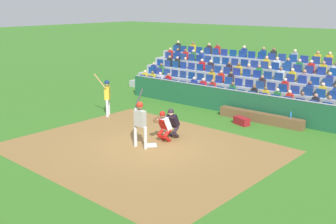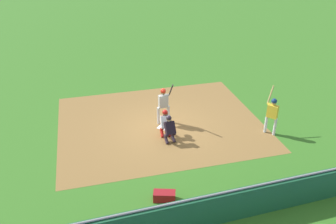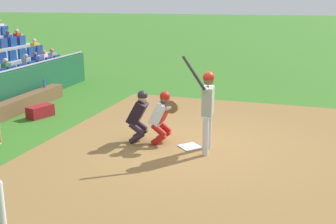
{
  "view_description": "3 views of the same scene",
  "coord_description": "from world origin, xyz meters",
  "px_view_note": "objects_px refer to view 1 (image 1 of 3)",
  "views": [
    {
      "loc": [
        -9.94,
        10.99,
        5.31
      ],
      "look_at": [
        -0.29,
        -0.68,
        1.25
      ],
      "focal_mm": 43.47,
      "sensor_mm": 36.0,
      "label": 1
    },
    {
      "loc": [
        -3.8,
        -13.51,
        8.38
      ],
      "look_at": [
        -0.03,
        -0.96,
        1.33
      ],
      "focal_mm": 37.22,
      "sensor_mm": 36.0,
      "label": 2
    },
    {
      "loc": [
        8.91,
        2.04,
        3.31
      ],
      "look_at": [
        0.33,
        -0.43,
        0.89
      ],
      "focal_mm": 45.1,
      "sensor_mm": 36.0,
      "label": 3
    }
  ],
  "objects_px": {
    "home_plate_marker": "(151,145)",
    "on_deck_batter": "(107,94)",
    "dugout_bench": "(260,117)",
    "water_bottle_on_bench": "(291,115)",
    "home_plate_umpire": "(172,122)",
    "equipment_duffel_bag": "(242,121)",
    "batter_at_plate": "(140,119)",
    "catcher_crouching": "(163,124)"
  },
  "relations": [
    {
      "from": "on_deck_batter",
      "to": "catcher_crouching",
      "type": "bearing_deg",
      "value": 165.28
    },
    {
      "from": "equipment_duffel_bag",
      "to": "home_plate_marker",
      "type": "bearing_deg",
      "value": 93.72
    },
    {
      "from": "water_bottle_on_bench",
      "to": "dugout_bench",
      "type": "bearing_deg",
      "value": 3.55
    },
    {
      "from": "home_plate_umpire",
      "to": "on_deck_batter",
      "type": "distance_m",
      "value": 4.62
    },
    {
      "from": "home_plate_umpire",
      "to": "on_deck_batter",
      "type": "xyz_separation_m",
      "value": [
        4.55,
        -0.64,
        0.41
      ]
    },
    {
      "from": "equipment_duffel_bag",
      "to": "on_deck_batter",
      "type": "distance_m",
      "value": 6.51
    },
    {
      "from": "home_plate_umpire",
      "to": "catcher_crouching",
      "type": "bearing_deg",
      "value": 91.84
    },
    {
      "from": "home_plate_umpire",
      "to": "equipment_duffel_bag",
      "type": "relative_size",
      "value": 1.67
    },
    {
      "from": "equipment_duffel_bag",
      "to": "on_deck_batter",
      "type": "relative_size",
      "value": 0.36
    },
    {
      "from": "home_plate_marker",
      "to": "equipment_duffel_bag",
      "type": "relative_size",
      "value": 0.58
    },
    {
      "from": "batter_at_plate",
      "to": "home_plate_umpire",
      "type": "distance_m",
      "value": 1.72
    },
    {
      "from": "water_bottle_on_bench",
      "to": "on_deck_batter",
      "type": "height_order",
      "value": "on_deck_batter"
    },
    {
      "from": "dugout_bench",
      "to": "catcher_crouching",
      "type": "bearing_deg",
      "value": 71.2
    },
    {
      "from": "batter_at_plate",
      "to": "dugout_bench",
      "type": "height_order",
      "value": "batter_at_plate"
    },
    {
      "from": "batter_at_plate",
      "to": "water_bottle_on_bench",
      "type": "bearing_deg",
      "value": -118.45
    },
    {
      "from": "home_plate_umpire",
      "to": "on_deck_batter",
      "type": "relative_size",
      "value": 0.6
    },
    {
      "from": "home_plate_marker",
      "to": "on_deck_batter",
      "type": "xyz_separation_m",
      "value": [
        4.51,
        -1.88,
        1.08
      ]
    },
    {
      "from": "batter_at_plate",
      "to": "on_deck_batter",
      "type": "relative_size",
      "value": 1.02
    },
    {
      "from": "home_plate_marker",
      "to": "batter_at_plate",
      "type": "height_order",
      "value": "batter_at_plate"
    },
    {
      "from": "home_plate_marker",
      "to": "home_plate_umpire",
      "type": "bearing_deg",
      "value": -91.91
    },
    {
      "from": "water_bottle_on_bench",
      "to": "on_deck_batter",
      "type": "relative_size",
      "value": 0.13
    },
    {
      "from": "catcher_crouching",
      "to": "home_plate_umpire",
      "type": "distance_m",
      "value": 0.56
    },
    {
      "from": "catcher_crouching",
      "to": "home_plate_umpire",
      "type": "height_order",
      "value": "catcher_crouching"
    },
    {
      "from": "home_plate_marker",
      "to": "equipment_duffel_bag",
      "type": "distance_m",
      "value": 4.88
    },
    {
      "from": "dugout_bench",
      "to": "on_deck_batter",
      "type": "height_order",
      "value": "on_deck_batter"
    },
    {
      "from": "batter_at_plate",
      "to": "water_bottle_on_bench",
      "type": "height_order",
      "value": "batter_at_plate"
    },
    {
      "from": "batter_at_plate",
      "to": "catcher_crouching",
      "type": "xyz_separation_m",
      "value": [
        -0.23,
        -1.09,
        -0.41
      ]
    },
    {
      "from": "home_plate_marker",
      "to": "water_bottle_on_bench",
      "type": "relative_size",
      "value": 1.62
    },
    {
      "from": "dugout_bench",
      "to": "on_deck_batter",
      "type": "distance_m",
      "value": 7.33
    },
    {
      "from": "batter_at_plate",
      "to": "home_plate_umpire",
      "type": "height_order",
      "value": "batter_at_plate"
    },
    {
      "from": "dugout_bench",
      "to": "on_deck_batter",
      "type": "xyz_separation_m",
      "value": [
        6.25,
        3.73,
        0.88
      ]
    },
    {
      "from": "catcher_crouching",
      "to": "water_bottle_on_bench",
      "type": "xyz_separation_m",
      "value": [
        -3.08,
        -5.02,
        -0.14
      ]
    },
    {
      "from": "equipment_duffel_bag",
      "to": "home_plate_umpire",
      "type": "bearing_deg",
      "value": 89.25
    },
    {
      "from": "water_bottle_on_bench",
      "to": "home_plate_umpire",
      "type": "bearing_deg",
      "value": 55.16
    },
    {
      "from": "equipment_duffel_bag",
      "to": "on_deck_batter",
      "type": "xyz_separation_m",
      "value": [
        5.79,
        2.82,
        0.93
      ]
    },
    {
      "from": "batter_at_plate",
      "to": "water_bottle_on_bench",
      "type": "distance_m",
      "value": 6.97
    },
    {
      "from": "dugout_bench",
      "to": "equipment_duffel_bag",
      "type": "bearing_deg",
      "value": 63.36
    },
    {
      "from": "batter_at_plate",
      "to": "home_plate_marker",
      "type": "bearing_deg",
      "value": -112.04
    },
    {
      "from": "dugout_bench",
      "to": "home_plate_marker",
      "type": "bearing_deg",
      "value": 72.79
    },
    {
      "from": "home_plate_marker",
      "to": "batter_at_plate",
      "type": "bearing_deg",
      "value": 67.96
    },
    {
      "from": "home_plate_umpire",
      "to": "home_plate_marker",
      "type": "bearing_deg",
      "value": 88.09
    },
    {
      "from": "home_plate_marker",
      "to": "on_deck_batter",
      "type": "distance_m",
      "value": 5.01
    }
  ]
}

